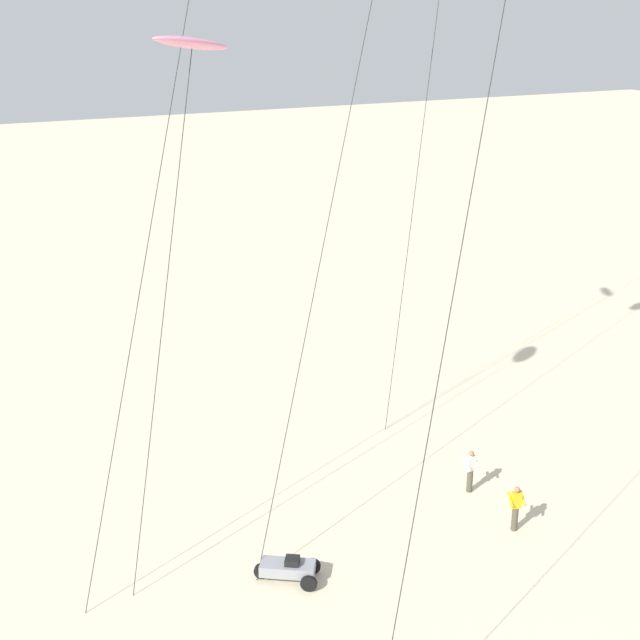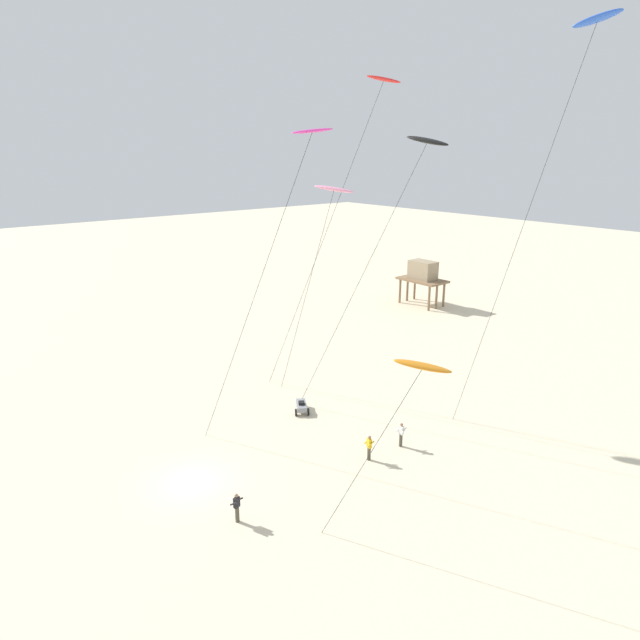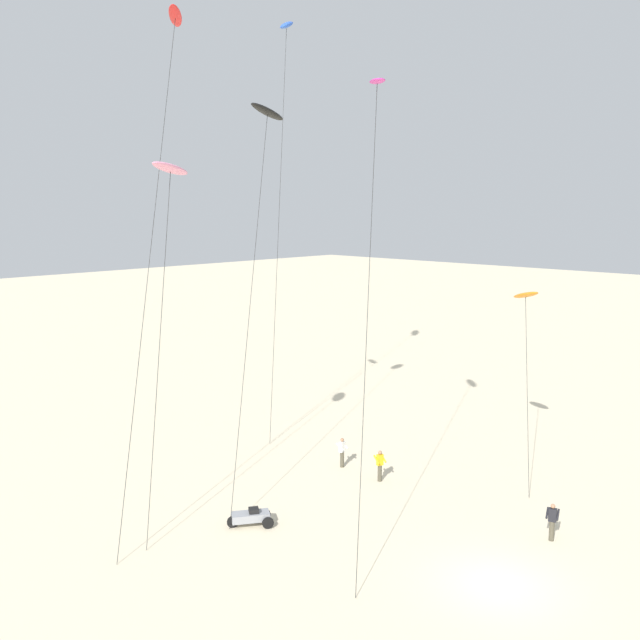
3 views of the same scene
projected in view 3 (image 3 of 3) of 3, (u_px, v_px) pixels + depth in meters
The scene contains 11 objects.
ground_plane at pixel (498, 585), 26.74m from camera, with size 260.00×260.00×0.00m, color beige.
kite_blue at pixel (286, 29), 44.44m from camera, with size 6.31×4.67×26.26m.
kite_magenta at pixel (377, 90), 30.03m from camera, with size 7.27×5.46×19.78m.
kite_pink at pixel (170, 171), 31.06m from camera, with size 5.08×3.62×16.27m.
kite_red at pixel (174, 26), 33.07m from camera, with size 8.24×6.21×23.51m.
kite_orange at pixel (526, 296), 37.58m from camera, with size 4.87×3.92×9.97m.
kite_black at pixel (267, 115), 36.59m from camera, with size 8.52×5.73×19.58m.
kite_flyer_nearest at pixel (342, 452), 38.64m from camera, with size 0.56×0.54×1.67m.
kite_flyer_middle at pixel (380, 465), 36.66m from camera, with size 0.65×0.63×1.67m.
kite_flyer_furthest at pixel (552, 521), 30.12m from camera, with size 0.65×0.66×1.67m.
beach_buggy at pixel (252, 517), 31.61m from camera, with size 2.03×1.73×0.82m.
Camera 3 is at (-22.56, -12.27, 14.26)m, focal length 39.38 mm.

